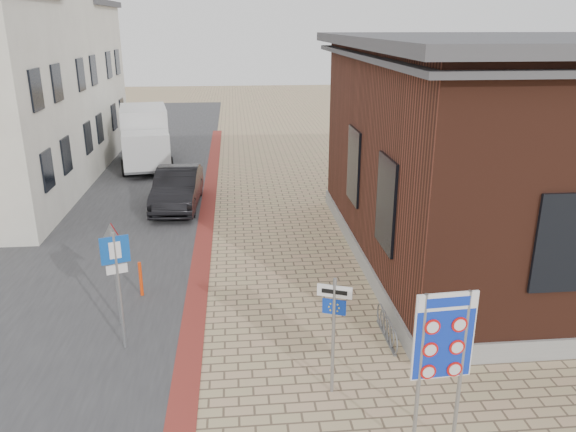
{
  "coord_description": "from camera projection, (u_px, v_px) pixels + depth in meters",
  "views": [
    {
      "loc": [
        -0.82,
        -9.27,
        7.14
      ],
      "look_at": [
        0.55,
        5.0,
        2.2
      ],
      "focal_mm": 35.0,
      "sensor_mm": 36.0,
      "label": 1
    }
  ],
  "objects": [
    {
      "name": "ground",
      "position": [
        284.0,
        403.0,
        11.12
      ],
      "size": [
        120.0,
        120.0,
        0.0
      ],
      "primitive_type": "plane",
      "color": "tan",
      "rests_on": "ground"
    },
    {
      "name": "road_strip",
      "position": [
        130.0,
        194.0,
        24.74
      ],
      "size": [
        7.0,
        60.0,
        0.02
      ],
      "primitive_type": "cube",
      "color": "#38383A",
      "rests_on": "ground"
    },
    {
      "name": "curb_strip",
      "position": [
        205.0,
        230.0,
        20.35
      ],
      "size": [
        0.6,
        40.0,
        0.02
      ],
      "primitive_type": "cube",
      "color": "maroon",
      "rests_on": "ground"
    },
    {
      "name": "brick_building",
      "position": [
        552.0,
        148.0,
        17.39
      ],
      "size": [
        13.0,
        13.0,
        6.8
      ],
      "color": "gray",
      "rests_on": "ground"
    },
    {
      "name": "townhouse_mid",
      "position": [
        9.0,
        83.0,
        25.58
      ],
      "size": [
        7.4,
        6.4,
        9.1
      ],
      "color": "beige",
      "rests_on": "ground"
    },
    {
      "name": "townhouse_far",
      "position": [
        50.0,
        79.0,
        31.36
      ],
      "size": [
        7.4,
        6.4,
        8.3
      ],
      "color": "beige",
      "rests_on": "ground"
    },
    {
      "name": "bike_rack",
      "position": [
        387.0,
        328.0,
        13.35
      ],
      "size": [
        0.08,
        1.8,
        0.6
      ],
      "color": "slate",
      "rests_on": "ground"
    },
    {
      "name": "sedan",
      "position": [
        177.0,
        188.0,
        22.8
      ],
      "size": [
        1.85,
        4.86,
        1.58
      ],
      "primitive_type": "imported",
      "rotation": [
        0.0,
        0.0,
        -0.04
      ],
      "color": "black",
      "rests_on": "ground"
    },
    {
      "name": "box_truck",
      "position": [
        145.0,
        137.0,
        29.07
      ],
      "size": [
        3.15,
        6.01,
        2.99
      ],
      "rotation": [
        0.0,
        0.0,
        0.16
      ],
      "color": "slate",
      "rests_on": "ground"
    },
    {
      "name": "border_sign",
      "position": [
        444.0,
        339.0,
        9.21
      ],
      "size": [
        1.05,
        0.12,
        3.08
      ],
      "rotation": [
        0.0,
        0.0,
        0.07
      ],
      "color": "gray",
      "rests_on": "ground"
    },
    {
      "name": "essen_sign",
      "position": [
        334.0,
        318.0,
        10.94
      ],
      "size": [
        0.65,
        0.29,
        2.54
      ],
      "rotation": [
        0.0,
        0.0,
        -0.37
      ],
      "color": "gray",
      "rests_on": "ground"
    },
    {
      "name": "parking_sign",
      "position": [
        117.0,
        270.0,
        12.38
      ],
      "size": [
        0.61,
        0.25,
        2.86
      ],
      "rotation": [
        0.0,
        0.0,
        0.34
      ],
      "color": "gray",
      "rests_on": "ground"
    },
    {
      "name": "yield_sign",
      "position": [
        113.0,
        249.0,
        13.42
      ],
      "size": [
        0.91,
        0.31,
        2.63
      ],
      "rotation": [
        0.0,
        0.0,
        -0.28
      ],
      "color": "gray",
      "rests_on": "ground"
    },
    {
      "name": "bollard",
      "position": [
        141.0,
        279.0,
        15.35
      ],
      "size": [
        0.11,
        0.11,
        1.01
      ],
      "primitive_type": "cylinder",
      "rotation": [
        0.0,
        0.0,
        0.29
      ],
      "color": "#FC410D",
      "rests_on": "ground"
    }
  ]
}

